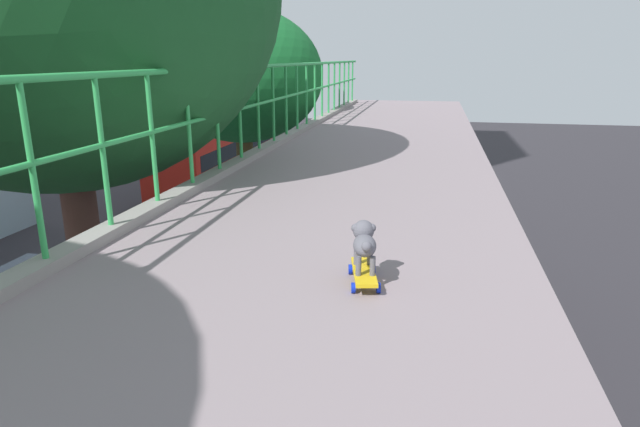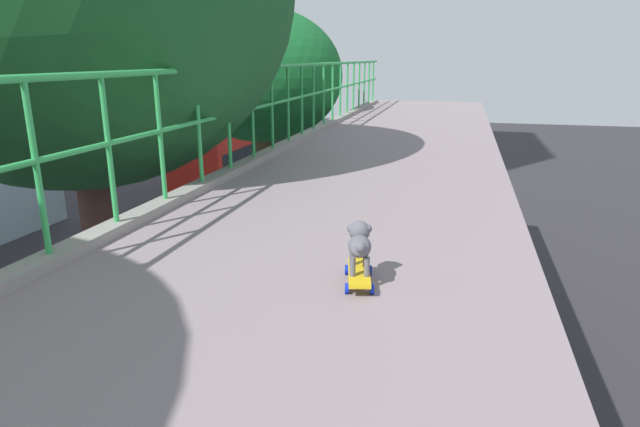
% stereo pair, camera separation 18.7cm
% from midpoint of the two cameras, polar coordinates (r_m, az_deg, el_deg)
% --- Properties ---
extents(car_black_fifth, '(1.81, 3.83, 1.39)m').
position_cam_midpoint_polar(car_black_fifth, '(11.69, -28.44, -16.94)').
color(car_black_fifth, black).
rests_on(car_black_fifth, ground).
extents(car_blue_sixth, '(1.97, 4.17, 1.37)m').
position_cam_midpoint_polar(car_blue_sixth, '(16.12, -29.25, -7.81)').
color(car_blue_sixth, navy).
rests_on(car_blue_sixth, ground).
extents(car_silver_seventh, '(2.03, 3.99, 1.32)m').
position_cam_midpoint_polar(car_silver_seventh, '(16.52, -13.49, -5.64)').
color(car_silver_seventh, '#B3B1C1').
rests_on(car_silver_seventh, ground).
extents(city_bus, '(2.77, 10.69, 3.40)m').
position_cam_midpoint_polar(city_bus, '(27.86, -11.03, 6.16)').
color(city_bus, red).
rests_on(city_bus, ground).
extents(roadside_tree_far, '(4.34, 4.34, 7.97)m').
position_cam_midpoint_polar(roadside_tree_far, '(14.92, -8.67, 14.05)').
color(roadside_tree_far, '#4F3F23').
rests_on(roadside_tree_far, ground).
extents(toy_skateboard, '(0.25, 0.48, 0.09)m').
position_cam_midpoint_polar(toy_skateboard, '(3.47, 3.14, -6.35)').
color(toy_skateboard, gold).
rests_on(toy_skateboard, overpass_deck).
extents(small_dog, '(0.20, 0.36, 0.30)m').
position_cam_midpoint_polar(small_dog, '(3.43, 3.18, -2.96)').
color(small_dog, '#5A5963').
rests_on(small_dog, toy_skateboard).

